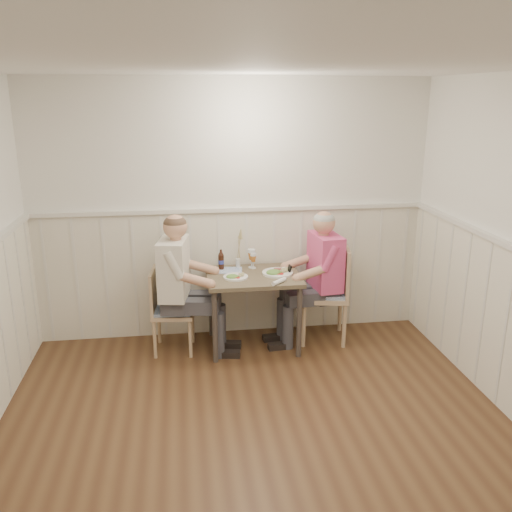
% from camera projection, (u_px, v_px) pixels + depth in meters
% --- Properties ---
extents(ground_plane, '(4.50, 4.50, 0.00)m').
position_uv_depth(ground_plane, '(266.00, 465.00, 3.70)').
color(ground_plane, '#4A2E1B').
extents(room_shell, '(4.04, 4.54, 2.60)m').
position_uv_depth(room_shell, '(267.00, 252.00, 3.26)').
color(room_shell, white).
rests_on(room_shell, ground).
extents(wainscot, '(4.00, 4.49, 1.34)m').
position_uv_depth(wainscot, '(253.00, 331.00, 4.15)').
color(wainscot, beige).
rests_on(wainscot, ground).
extents(dining_table, '(0.90, 0.70, 0.75)m').
position_uv_depth(dining_table, '(253.00, 285.00, 5.28)').
color(dining_table, brown).
rests_on(dining_table, ground).
extents(chair_right, '(0.55, 0.55, 0.99)m').
position_uv_depth(chair_right, '(330.00, 290.00, 5.47)').
color(chair_right, tan).
rests_on(chair_right, ground).
extents(chair_left, '(0.43, 0.43, 0.83)m').
position_uv_depth(chair_left, '(168.00, 307.00, 5.24)').
color(chair_left, tan).
rests_on(chair_left, ground).
extents(man_in_pink, '(0.67, 0.46, 1.37)m').
position_uv_depth(man_in_pink, '(320.00, 287.00, 5.42)').
color(man_in_pink, '#3F3F47').
rests_on(man_in_pink, ground).
extents(diner_cream, '(0.70, 0.49, 1.40)m').
position_uv_depth(diner_cream, '(180.00, 296.00, 5.16)').
color(diner_cream, '#3F3F47').
rests_on(diner_cream, ground).
extents(plate_man, '(0.30, 0.30, 0.08)m').
position_uv_depth(plate_man, '(277.00, 272.00, 5.26)').
color(plate_man, white).
rests_on(plate_man, dining_table).
extents(plate_diner, '(0.24, 0.24, 0.06)m').
position_uv_depth(plate_diner, '(235.00, 276.00, 5.15)').
color(plate_diner, white).
rests_on(plate_diner, dining_table).
extents(beer_glass_a, '(0.06, 0.06, 0.16)m').
position_uv_depth(beer_glass_a, '(253.00, 258.00, 5.42)').
color(beer_glass_a, silver).
rests_on(beer_glass_a, dining_table).
extents(beer_glass_b, '(0.08, 0.08, 0.19)m').
position_uv_depth(beer_glass_b, '(252.00, 255.00, 5.43)').
color(beer_glass_b, silver).
rests_on(beer_glass_b, dining_table).
extents(beer_bottle, '(0.06, 0.06, 0.21)m').
position_uv_depth(beer_bottle, '(221.00, 261.00, 5.38)').
color(beer_bottle, black).
rests_on(beer_bottle, dining_table).
extents(rolled_napkin, '(0.16, 0.15, 0.04)m').
position_uv_depth(rolled_napkin, '(279.00, 281.00, 5.00)').
color(rolled_napkin, white).
rests_on(rolled_napkin, dining_table).
extents(grass_vase, '(0.05, 0.05, 0.41)m').
position_uv_depth(grass_vase, '(238.00, 249.00, 5.44)').
color(grass_vase, silver).
rests_on(grass_vase, dining_table).
extents(gingham_mat, '(0.29, 0.24, 0.01)m').
position_uv_depth(gingham_mat, '(229.00, 270.00, 5.37)').
color(gingham_mat, '#456AAB').
rests_on(gingham_mat, dining_table).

